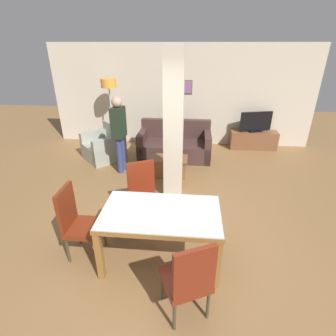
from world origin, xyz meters
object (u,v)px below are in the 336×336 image
bottle (176,154)px  dining_table (161,222)px  coffee_table (169,166)px  dining_chair_head_left (77,220)px  dining_chair_near_right (189,278)px  armchair (105,147)px  sofa (175,146)px  floor_lamp (109,90)px  standing_person (119,130)px  tv_screen (256,122)px  dining_chair_far_left (143,192)px  tv_stand (253,140)px

bottle → dining_table: bearing=-90.5°
coffee_table → dining_chair_head_left: bearing=-112.1°
dining_chair_near_right → armchair: dining_chair_near_right is taller
sofa → coffee_table: sofa is taller
floor_lamp → armchair: bearing=-90.3°
coffee_table → standing_person: 1.35m
sofa → coffee_table: (-0.04, -1.09, -0.08)m
dining_chair_head_left → dining_chair_near_right: bearing=61.8°
coffee_table → tv_screen: tv_screen is taller
tv_screen → floor_lamp: size_ratio=0.46×
coffee_table → standing_person: bearing=173.1°
coffee_table → dining_table: bearing=-87.3°
dining_chair_near_right → coffee_table: bearing=73.4°
armchair → coffee_table: bearing=-159.0°
dining_table → standing_person: 2.92m
dining_chair_near_right → tv_screen: bearing=47.0°
dining_table → coffee_table: (-0.12, 2.49, -0.39)m
dining_chair_far_left → coffee_table: dining_chair_far_left is taller
dining_chair_near_right → armchair: size_ratio=0.85×
dining_chair_head_left → tv_stand: 5.42m
dining_chair_head_left → standing_person: 2.66m
dining_chair_far_left → dining_table: bearing=90.0°
dining_chair_head_left → armchair: 3.38m
armchair → bottle: 2.04m
dining_table → tv_screen: bearing=64.9°
dining_chair_far_left → bottle: size_ratio=4.22×
sofa → floor_lamp: 2.22m
dining_chair_far_left → sofa: dining_chair_far_left is taller
floor_lamp → tv_stand: bearing=4.8°
armchair → dining_chair_head_left: bearing=148.4°
armchair → floor_lamp: (0.00, 0.76, 1.29)m
armchair → tv_stand: armchair is taller
dining_table → tv_screen: tv_screen is taller
dining_chair_head_left → armchair: dining_chair_head_left is taller
bottle → tv_stand: (2.03, 1.90, -0.28)m
sofa → standing_person: bearing=39.8°
dining_chair_near_right → sofa: size_ratio=0.58×
armchair → tv_screen: (3.88, 1.08, 0.45)m
dining_chair_far_left → bottle: dining_chair_far_left is taller
dining_chair_head_left → bottle: size_ratio=4.22×
dining_table → dining_chair_head_left: (-1.13, 0.00, -0.05)m
bottle → standing_person: standing_person is taller
sofa → bottle: (0.10, -1.10, 0.23)m
dining_chair_near_right → standing_person: (-1.61, 3.43, 0.43)m
sofa → bottle: bearing=95.2°
dining_chair_head_left → coffee_table: dining_chair_head_left is taller
tv_screen → floor_lamp: 3.98m
tv_stand → coffee_table: bearing=-138.9°
dining_table → tv_stand: (2.05, 4.38, -0.36)m
dining_chair_head_left → tv_screen: dining_chair_head_left is taller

